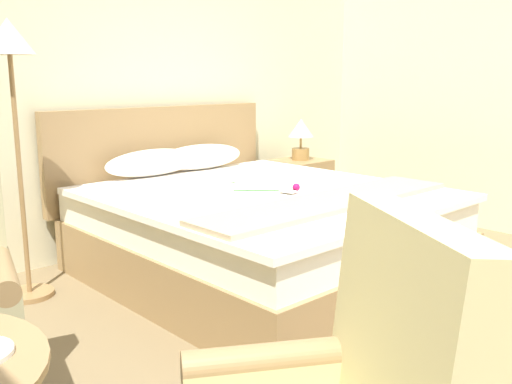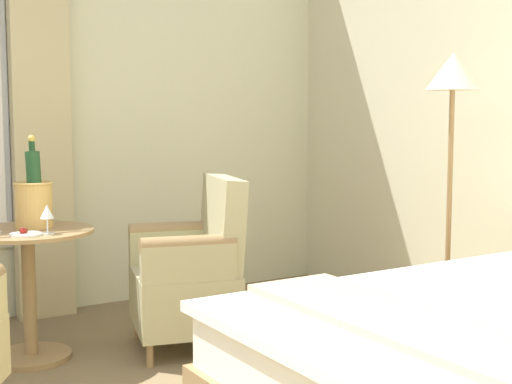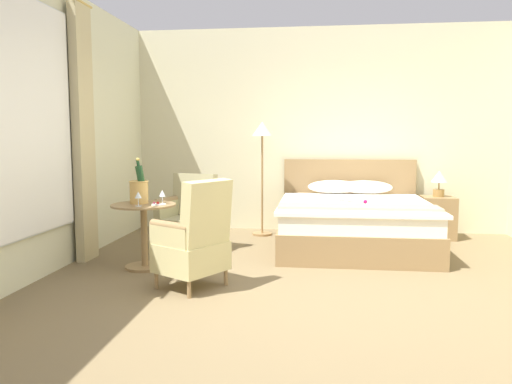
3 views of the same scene
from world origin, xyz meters
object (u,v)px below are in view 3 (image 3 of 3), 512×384
object	(u,v)px
bed	(353,222)
wine_glass_near_edge	(162,194)
side_table_round	(144,229)
floor_lamp_brass	(262,145)
nightstand	(438,218)
armchair_facing_bed	(195,241)
bedside_lamp	(439,180)
wine_glass_near_bucket	(138,196)
armchair_by_window	(188,218)
snack_plate	(158,204)
champagne_bucket	(139,189)

from	to	relation	value
bed	wine_glass_near_edge	size ratio (longest dim) A/B	14.87
bed	side_table_round	world-z (taller)	bed
floor_lamp_brass	nightstand	bearing A→B (deg)	1.17
side_table_round	floor_lamp_brass	bearing A→B (deg)	62.01
wine_glass_near_edge	armchair_facing_bed	distance (m)	0.93
nightstand	bedside_lamp	bearing A→B (deg)	-180.00
wine_glass_near_bucket	armchair_by_window	world-z (taller)	armchair_by_window
bed	nightstand	bearing A→B (deg)	29.81
snack_plate	armchair_facing_bed	xyz separation A→B (m)	(0.53, -0.58, -0.25)
champagne_bucket	snack_plate	size ratio (longest dim) A/B	3.10
side_table_round	armchair_by_window	distance (m)	0.86
floor_lamp_brass	armchair_facing_bed	distance (m)	2.76
bedside_lamp	snack_plate	bearing A→B (deg)	-147.90
bedside_lamp	wine_glass_near_edge	size ratio (longest dim) A/B	2.40
bedside_lamp	armchair_by_window	world-z (taller)	armchair_by_window
nightstand	bed	bearing A→B (deg)	-150.19
nightstand	wine_glass_near_bucket	distance (m)	4.15
bedside_lamp	wine_glass_near_edge	bearing A→B (deg)	-149.11
armchair_by_window	snack_plate	bearing A→B (deg)	-95.84
wine_glass_near_bucket	snack_plate	distance (m)	0.23
bedside_lamp	wine_glass_near_edge	xyz separation A→B (m)	(-3.30, -1.97, -0.01)
bed	bedside_lamp	world-z (taller)	bed
champagne_bucket	side_table_round	bearing A→B (deg)	-41.24
bed	snack_plate	size ratio (longest dim) A/B	13.98
wine_glass_near_edge	side_table_round	bearing A→B (deg)	-164.90
snack_plate	wine_glass_near_edge	bearing A→B (deg)	82.59
bedside_lamp	wine_glass_near_bucket	size ratio (longest dim) A/B	2.33
champagne_bucket	wine_glass_near_bucket	size ratio (longest dim) A/B	3.20
wine_glass_near_bucket	armchair_by_window	bearing A→B (deg)	75.00
floor_lamp_brass	armchair_by_window	size ratio (longest dim) A/B	1.70
nightstand	armchair_by_window	distance (m)	3.44
bed	side_table_round	distance (m)	2.66
floor_lamp_brass	snack_plate	bearing A→B (deg)	-113.25
bed	floor_lamp_brass	bearing A→B (deg)	152.91
champagne_bucket	nightstand	bearing A→B (deg)	29.02
side_table_round	wine_glass_near_edge	distance (m)	0.42
bed	floor_lamp_brass	size ratio (longest dim) A/B	1.37
side_table_round	wine_glass_near_bucket	distance (m)	0.41
wine_glass_near_bucket	snack_plate	world-z (taller)	wine_glass_near_bucket
floor_lamp_brass	champagne_bucket	distance (m)	2.26
side_table_round	wine_glass_near_edge	xyz separation A→B (m)	(0.19, 0.05, 0.37)
floor_lamp_brass	wine_glass_near_edge	bearing A→B (deg)	-114.04
bedside_lamp	armchair_facing_bed	size ratio (longest dim) A/B	0.35
side_table_round	bed	bearing A→B (deg)	30.29
bed	champagne_bucket	world-z (taller)	champagne_bucket
champagne_bucket	bedside_lamp	bearing A→B (deg)	29.02
bedside_lamp	armchair_facing_bed	world-z (taller)	armchair_facing_bed
bed	side_table_round	xyz separation A→B (m)	(-2.29, -1.34, 0.10)
bedside_lamp	side_table_round	xyz separation A→B (m)	(-3.49, -2.02, -0.38)
wine_glass_near_edge	snack_plate	distance (m)	0.14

